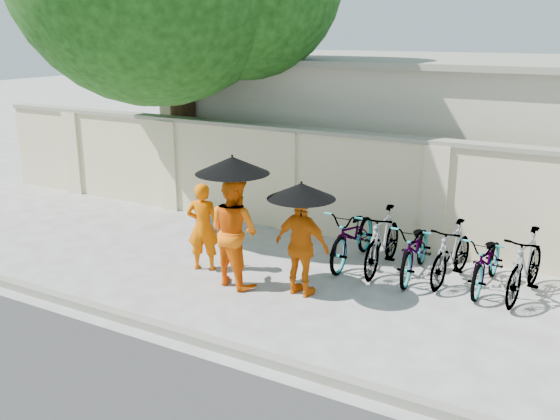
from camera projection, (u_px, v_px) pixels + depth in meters
The scene contains 15 objects.
ground at pixel (246, 292), 9.67m from camera, with size 80.00×80.00×0.00m, color #B5B5B5.
kerb at pixel (176, 333), 8.24m from camera, with size 40.00×0.16×0.12m, color gray.
compound_wall at pixel (384, 193), 11.58m from camera, with size 20.00×0.30×2.00m, color beige.
building_behind at pixel (487, 136), 14.10m from camera, with size 14.00×6.00×3.20m, color #B3AD90.
monk_left at pixel (203, 227), 10.40m from camera, with size 0.55×0.36×1.50m, color #E15F00.
monk_center at pixel (234, 231), 9.75m from camera, with size 0.86×0.67×1.78m, color #FD6709.
parasol_center at pixel (232, 165), 9.36m from camera, with size 1.14×1.14×1.08m.
monk_right at pixel (302, 246), 9.36m from camera, with size 0.93×0.39×1.59m, color #DD630A.
parasol_right at pixel (301, 191), 9.04m from camera, with size 1.01×1.01×0.88m.
bike_0 at pixel (354, 235), 10.75m from camera, with size 0.67×1.93×1.01m, color slate.
bike_1 at pixel (383, 240), 10.40m from camera, with size 0.50×1.78×1.07m, color slate.
bike_2 at pixel (416, 249), 10.17m from camera, with size 0.63×1.81×0.95m, color slate.
bike_3 at pixel (451, 253), 9.95m from camera, with size 0.46×1.63×0.98m, color slate.
bike_4 at pixel (488, 261), 9.69m from camera, with size 0.60×1.72×0.90m, color slate.
bike_5 at pixel (525, 265), 9.33m from camera, with size 0.49×1.74×1.05m, color slate.
Camera 1 is at (4.90, -7.49, 3.92)m, focal length 40.00 mm.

